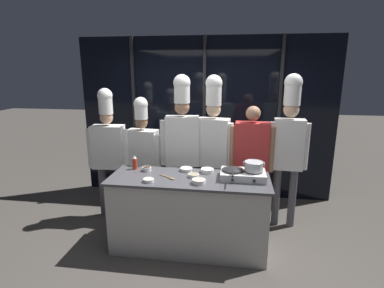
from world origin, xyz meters
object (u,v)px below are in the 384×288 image
(chef_sous, at_px, (143,151))
(portable_stove, at_px, (243,175))
(person_guest, at_px, (251,156))
(chef_head, at_px, (108,147))
(squeeze_bottle_chili, at_px, (135,163))
(frying_pan, at_px, (233,168))
(prep_bowl_rice, at_px, (207,170))
(prep_bowl_onion, at_px, (186,169))
(prep_bowl_shrimp, at_px, (199,181))
(prep_bowl_mushrooms, at_px, (194,175))
(chef_line, at_px, (182,140))
(chef_apprentice, at_px, (289,139))
(serving_spoon_slotted, at_px, (170,178))
(stock_pot, at_px, (254,166))
(chef_pastry, at_px, (213,140))
(prep_bowl_chicken, at_px, (149,180))
(prep_bowl_soy_glaze, at_px, (147,169))

(chef_sous, bearing_deg, portable_stove, 162.64)
(person_guest, bearing_deg, chef_head, 2.88)
(squeeze_bottle_chili, bearing_deg, frying_pan, -7.18)
(prep_bowl_rice, height_order, prep_bowl_onion, prep_bowl_rice)
(prep_bowl_shrimp, bearing_deg, prep_bowl_mushrooms, 113.18)
(portable_stove, xyz_separation_m, prep_bowl_rice, (-0.44, 0.15, -0.02))
(chef_line, xyz_separation_m, chef_apprentice, (1.44, 0.03, 0.05))
(serving_spoon_slotted, bearing_deg, portable_stove, 7.88)
(prep_bowl_onion, bearing_deg, stock_pot, -12.24)
(prep_bowl_mushrooms, bearing_deg, stock_pot, 2.60)
(chef_head, bearing_deg, stock_pot, 159.40)
(chef_head, bearing_deg, prep_bowl_shrimp, 145.52)
(portable_stove, height_order, chef_pastry, chef_pastry)
(prep_bowl_shrimp, height_order, chef_sous, chef_sous)
(chef_head, distance_m, chef_pastry, 1.51)
(serving_spoon_slotted, height_order, person_guest, person_guest)
(prep_bowl_onion, height_order, chef_sous, chef_sous)
(prep_bowl_mushrooms, xyz_separation_m, chef_pastry, (0.17, 0.73, 0.27))
(prep_bowl_shrimp, bearing_deg, squeeze_bottle_chili, 156.30)
(squeeze_bottle_chili, distance_m, chef_head, 0.70)
(prep_bowl_chicken, relative_size, serving_spoon_slotted, 0.59)
(prep_bowl_rice, distance_m, chef_line, 0.68)
(chef_apprentice, bearing_deg, chef_sous, 3.42)
(portable_stove, relative_size, chef_head, 0.27)
(prep_bowl_soy_glaze, xyz_separation_m, chef_sous, (-0.23, 0.57, 0.07))
(portable_stove, distance_m, stock_pot, 0.16)
(prep_bowl_onion, xyz_separation_m, person_guest, (0.82, 0.44, 0.09))
(squeeze_bottle_chili, bearing_deg, prep_bowl_onion, 2.19)
(squeeze_bottle_chili, distance_m, person_guest, 1.56)
(chef_apprentice, bearing_deg, frying_pan, 46.32)
(prep_bowl_rice, distance_m, chef_pastry, 0.60)
(squeeze_bottle_chili, distance_m, prep_bowl_soy_glaze, 0.19)
(frying_pan, xyz_separation_m, prep_bowl_shrimp, (-0.38, -0.23, -0.10))
(frying_pan, relative_size, person_guest, 0.27)
(chef_sous, bearing_deg, chef_apprentice, -172.21)
(stock_pot, relative_size, chef_sous, 0.14)
(stock_pot, distance_m, chef_line, 1.16)
(portable_stove, distance_m, frying_pan, 0.14)
(prep_bowl_rice, relative_size, serving_spoon_slotted, 0.77)
(prep_bowl_soy_glaze, bearing_deg, stock_pot, -4.49)
(stock_pot, relative_size, chef_line, 0.12)
(prep_bowl_shrimp, height_order, prep_bowl_soy_glaze, same)
(prep_bowl_chicken, relative_size, chef_apprentice, 0.06)
(squeeze_bottle_chili, bearing_deg, portable_stove, -6.40)
(prep_bowl_mushrooms, bearing_deg, prep_bowl_shrimp, -66.82)
(portable_stove, bearing_deg, prep_bowl_shrimp, -154.93)
(prep_bowl_chicken, bearing_deg, frying_pan, 15.04)
(frying_pan, relative_size, chef_head, 0.24)
(squeeze_bottle_chili, height_order, prep_bowl_mushrooms, squeeze_bottle_chili)
(prep_bowl_soy_glaze, bearing_deg, prep_bowl_rice, 3.81)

